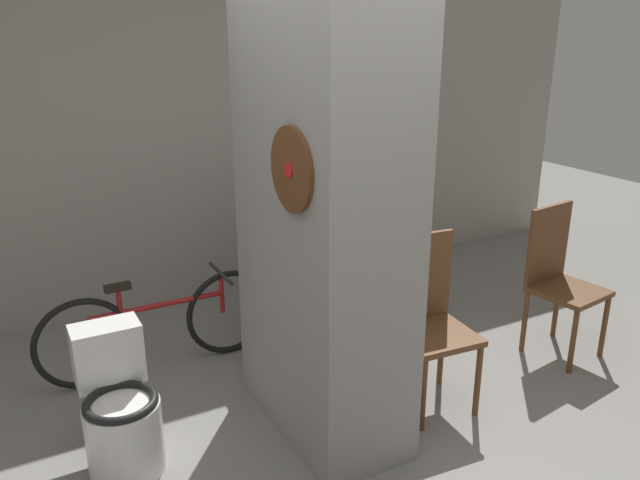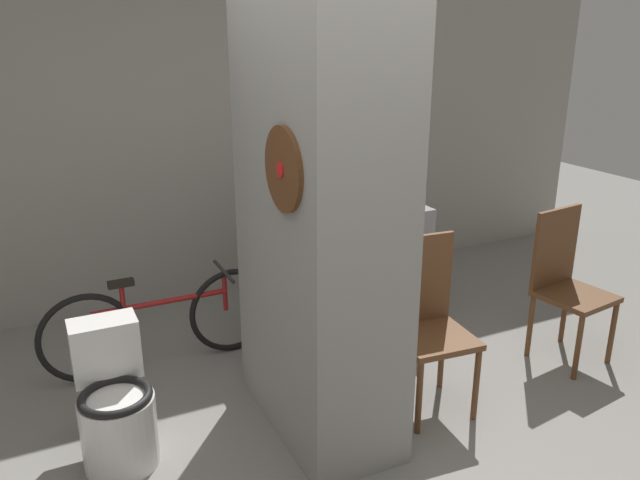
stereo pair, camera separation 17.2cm
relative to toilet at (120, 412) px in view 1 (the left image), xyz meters
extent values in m
cube|color=gray|center=(0.96, 1.91, 1.00)|extent=(8.00, 0.06, 2.60)
cube|color=black|center=(2.46, 1.87, 1.25)|extent=(0.44, 0.02, 0.34)
cube|color=#D86633|center=(2.46, 1.85, 1.25)|extent=(0.36, 0.01, 0.28)
cube|color=black|center=(1.66, 1.87, 1.55)|extent=(0.28, 0.02, 0.38)
cube|color=#E0CC4C|center=(1.66, 1.85, 1.55)|extent=(0.23, 0.01, 0.31)
cube|color=gray|center=(1.09, -0.17, 1.00)|extent=(0.54, 1.10, 2.60)
cylinder|color=#593319|center=(0.81, -0.39, 1.25)|extent=(0.03, 0.40, 0.40)
cylinder|color=red|center=(0.79, -0.39, 1.25)|extent=(0.01, 0.07, 0.07)
cube|color=gray|center=(1.76, 0.79, 0.16)|extent=(1.25, 0.44, 0.92)
cylinder|color=white|center=(0.00, -0.07, -0.11)|extent=(0.38, 0.38, 0.39)
torus|color=black|center=(0.00, -0.07, 0.10)|extent=(0.37, 0.37, 0.04)
cube|color=white|center=(0.00, 0.19, 0.25)|extent=(0.35, 0.20, 0.32)
cylinder|color=brown|center=(1.53, -0.52, -0.08)|extent=(0.04, 0.04, 0.45)
cylinder|color=brown|center=(1.90, -0.55, -0.08)|extent=(0.04, 0.04, 0.45)
cylinder|color=brown|center=(1.56, -0.15, -0.08)|extent=(0.04, 0.04, 0.45)
cylinder|color=brown|center=(1.93, -0.18, -0.08)|extent=(0.04, 0.04, 0.45)
cube|color=brown|center=(1.73, -0.35, 0.17)|extent=(0.46, 0.46, 0.04)
cube|color=brown|center=(1.75, -0.15, 0.46)|extent=(0.43, 0.06, 0.54)
cylinder|color=brown|center=(2.77, -0.49, -0.08)|extent=(0.04, 0.04, 0.45)
cylinder|color=brown|center=(3.14, -0.43, -0.08)|extent=(0.04, 0.04, 0.45)
cylinder|color=brown|center=(2.72, -0.12, -0.08)|extent=(0.04, 0.04, 0.45)
cylinder|color=brown|center=(3.09, -0.07, -0.08)|extent=(0.04, 0.04, 0.45)
cube|color=brown|center=(2.93, -0.28, 0.17)|extent=(0.48, 0.48, 0.04)
cube|color=brown|center=(2.90, -0.08, 0.46)|extent=(0.43, 0.09, 0.54)
torus|color=black|center=(-0.05, 0.84, 0.00)|extent=(0.61, 0.04, 0.61)
torus|color=black|center=(0.91, 0.84, 0.00)|extent=(0.61, 0.04, 0.61)
cylinder|color=maroon|center=(0.43, 0.84, 0.16)|extent=(0.88, 0.04, 0.04)
cylinder|color=maroon|center=(0.19, 0.84, 0.16)|extent=(0.03, 0.03, 0.31)
cylinder|color=maroon|center=(0.86, 0.84, 0.16)|extent=(0.03, 0.03, 0.28)
cube|color=black|center=(0.19, 0.84, 0.33)|extent=(0.16, 0.06, 0.04)
cylinder|color=#262626|center=(0.86, 0.84, 0.30)|extent=(0.03, 0.42, 0.03)
cylinder|color=olive|center=(1.77, 0.80, 0.71)|extent=(0.08, 0.08, 0.19)
cylinder|color=olive|center=(1.77, 0.80, 0.85)|extent=(0.03, 0.03, 0.08)
sphere|color=#333333|center=(1.77, 0.80, 0.90)|extent=(0.04, 0.04, 0.04)
camera|label=1|loc=(-0.40, -2.88, 1.86)|focal=35.00mm
camera|label=2|loc=(-0.25, -2.96, 1.86)|focal=35.00mm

